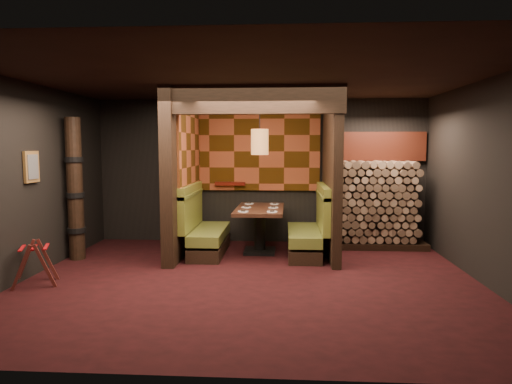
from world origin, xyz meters
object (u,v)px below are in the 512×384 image
object	(u,v)px
booth_bench_left	(204,231)
booth_bench_right	(310,232)
firewood_stack	(380,205)
luggage_rack	(35,262)
totem_column	(75,190)
pendant_lamp	(260,142)
dining_table	(260,221)

from	to	relation	value
booth_bench_left	booth_bench_right	world-z (taller)	same
booth_bench_left	firewood_stack	xyz separation A→B (m)	(3.25, 0.70, 0.42)
booth_bench_right	luggage_rack	size ratio (longest dim) A/B	2.25
booth_bench_right	totem_column	bearing A→B (deg)	-172.14
pendant_lamp	luggage_rack	world-z (taller)	pendant_lamp
booth_bench_right	dining_table	xyz separation A→B (m)	(-0.89, 0.11, 0.18)
pendant_lamp	totem_column	size ratio (longest dim) A/B	0.45
booth_bench_right	dining_table	bearing A→B (deg)	173.22
booth_bench_right	pendant_lamp	xyz separation A→B (m)	(-0.89, 0.06, 1.60)
dining_table	totem_column	size ratio (longest dim) A/B	0.65
booth_bench_right	pendant_lamp	size ratio (longest dim) A/B	1.48
booth_bench_left	totem_column	bearing A→B (deg)	-165.25
pendant_lamp	luggage_rack	distance (m)	4.02
booth_bench_left	dining_table	xyz separation A→B (m)	(1.00, 0.11, 0.18)
totem_column	firewood_stack	world-z (taller)	totem_column
pendant_lamp	luggage_rack	size ratio (longest dim) A/B	1.52
dining_table	booth_bench_right	bearing A→B (deg)	-6.78
booth_bench_right	dining_table	distance (m)	0.92
dining_table	totem_column	xyz separation A→B (m)	(-3.09, -0.66, 0.60)
booth_bench_left	firewood_stack	size ratio (longest dim) A/B	0.92
booth_bench_left	dining_table	bearing A→B (deg)	6.04
totem_column	firewood_stack	distance (m)	5.49
dining_table	totem_column	distance (m)	3.22
firewood_stack	pendant_lamp	bearing A→B (deg)	-163.99
booth_bench_left	luggage_rack	bearing A→B (deg)	-134.90
booth_bench_right	totem_column	size ratio (longest dim) A/B	0.67
booth_bench_left	firewood_stack	distance (m)	3.35
luggage_rack	totem_column	distance (m)	1.70
luggage_rack	firewood_stack	xyz separation A→B (m)	(5.25, 2.72, 0.50)
dining_table	pendant_lamp	bearing A→B (deg)	-90.00
pendant_lamp	totem_column	bearing A→B (deg)	-168.91
firewood_stack	luggage_rack	bearing A→B (deg)	-152.67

